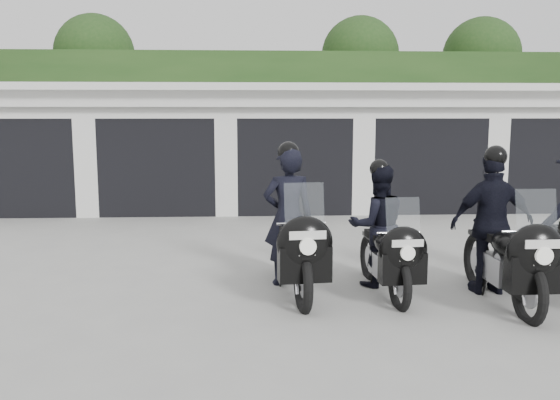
{
  "coord_description": "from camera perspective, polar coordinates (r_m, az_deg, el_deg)",
  "views": [
    {
      "loc": [
        -1.02,
        -7.84,
        2.31
      ],
      "look_at": [
        -0.58,
        0.76,
        1.05
      ],
      "focal_mm": 38.0,
      "sensor_mm": 36.0,
      "label": 1
    }
  ],
  "objects": [
    {
      "name": "background_vegetation",
      "position": [
        20.8,
        0.93,
        9.6
      ],
      "size": [
        20.0,
        3.9,
        5.8
      ],
      "color": "#1B3814",
      "rests_on": "ground"
    },
    {
      "name": "garage_block",
      "position": [
        15.95,
        0.76,
        5.15
      ],
      "size": [
        16.4,
        6.8,
        2.96
      ],
      "color": "silver",
      "rests_on": "ground"
    },
    {
      "name": "police_bike_b",
      "position": [
        7.89,
        9.75,
        -3.24
      ],
      "size": [
        0.84,
        2.03,
        1.76
      ],
      "rotation": [
        0.0,
        0.0,
        0.08
      ],
      "color": "black",
      "rests_on": "ground"
    },
    {
      "name": "police_bike_c",
      "position": [
        7.9,
        20.26,
        -2.96
      ],
      "size": [
        1.08,
        2.27,
        1.97
      ],
      "rotation": [
        0.0,
        0.0,
        0.01
      ],
      "color": "black",
      "rests_on": "ground"
    },
    {
      "name": "ground",
      "position": [
        8.23,
        4.35,
        -7.99
      ],
      "size": [
        80.0,
        80.0,
        0.0
      ],
      "primitive_type": "plane",
      "color": "#979791",
      "rests_on": "ground"
    },
    {
      "name": "police_bike_a",
      "position": [
        7.69,
        1.18,
        -3.03
      ],
      "size": [
        0.83,
        2.3,
        2.0
      ],
      "rotation": [
        0.0,
        0.0,
        0.1
      ],
      "color": "black",
      "rests_on": "ground"
    }
  ]
}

